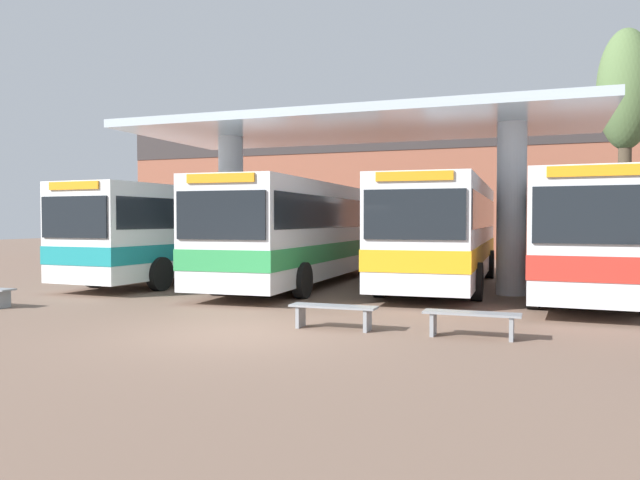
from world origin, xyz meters
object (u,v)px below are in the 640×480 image
object	(u,v)px
transit_bus_far_right_bay	(589,231)
waiting_bench_far_platform	(333,311)
waiting_bench_near_pillar	(472,319)
poplar_tree_behind_left	(626,97)
transit_bus_left_bay	(190,229)
transit_bus_center_bay	(303,229)
transit_bus_right_bay	(444,229)

from	to	relation	value
transit_bus_far_right_bay	waiting_bench_far_platform	size ratio (longest dim) A/B	6.46
transit_bus_far_right_bay	waiting_bench_near_pillar	bearing A→B (deg)	75.44
waiting_bench_far_platform	poplar_tree_behind_left	distance (m)	14.57
transit_bus_left_bay	transit_bus_center_bay	distance (m)	4.31
transit_bus_center_bay	waiting_bench_near_pillar	xyz separation A→B (m)	(6.29, -7.74, -1.46)
poplar_tree_behind_left	transit_bus_center_bay	bearing A→B (deg)	-157.97
waiting_bench_near_pillar	poplar_tree_behind_left	distance (m)	13.65
transit_bus_left_bay	transit_bus_right_bay	bearing A→B (deg)	-171.18
transit_bus_left_bay	transit_bus_far_right_bay	size ratio (longest dim) A/B	1.01
transit_bus_center_bay	transit_bus_right_bay	xyz separation A→B (m)	(4.44, 0.99, 0.01)
transit_bus_center_bay	waiting_bench_far_platform	world-z (taller)	transit_bus_center_bay
transit_bus_far_right_bay	waiting_bench_far_platform	bearing A→B (deg)	59.34
waiting_bench_far_platform	poplar_tree_behind_left	size ratio (longest dim) A/B	0.20
transit_bus_left_bay	transit_bus_far_right_bay	world-z (taller)	transit_bus_far_right_bay
transit_bus_right_bay	transit_bus_left_bay	bearing A→B (deg)	3.95
transit_bus_far_right_bay	transit_bus_right_bay	bearing A→B (deg)	-13.93
transit_bus_center_bay	waiting_bench_near_pillar	size ratio (longest dim) A/B	6.98
transit_bus_right_bay	transit_bus_far_right_bay	size ratio (longest dim) A/B	1.06
transit_bus_right_bay	waiting_bench_near_pillar	xyz separation A→B (m)	(1.86, -8.73, -1.47)
transit_bus_right_bay	poplar_tree_behind_left	bearing A→B (deg)	-153.17
transit_bus_left_bay	poplar_tree_behind_left	bearing A→B (deg)	-161.65
transit_bus_left_bay	waiting_bench_far_platform	size ratio (longest dim) A/B	6.52
transit_bus_far_right_bay	poplar_tree_behind_left	xyz separation A→B (m)	(1.33, 4.30, 4.41)
poplar_tree_behind_left	waiting_bench_far_platform	bearing A→B (deg)	-118.01
waiting_bench_near_pillar	waiting_bench_far_platform	distance (m)	2.60
transit_bus_far_right_bay	transit_bus_center_bay	bearing A→B (deg)	0.98
waiting_bench_near_pillar	transit_bus_far_right_bay	bearing A→B (deg)	72.65
transit_bus_left_bay	waiting_bench_near_pillar	distance (m)	13.25
transit_bus_right_bay	poplar_tree_behind_left	world-z (taller)	poplar_tree_behind_left
transit_bus_center_bay	transit_bus_far_right_bay	size ratio (longest dim) A/B	1.08
waiting_bench_far_platform	poplar_tree_behind_left	world-z (taller)	poplar_tree_behind_left
transit_bus_far_right_bay	waiting_bench_near_pillar	distance (m)	7.96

